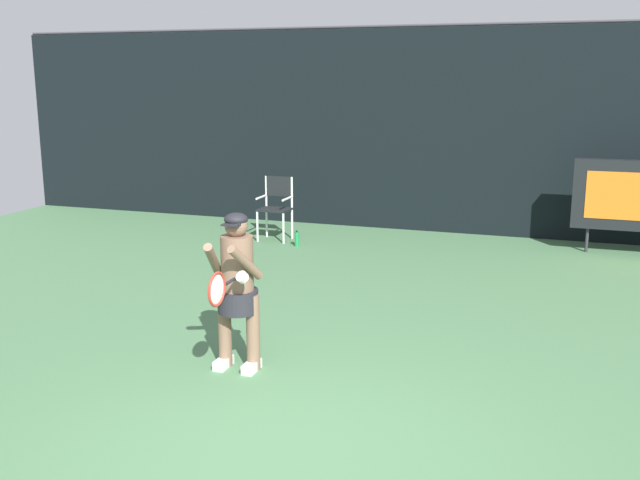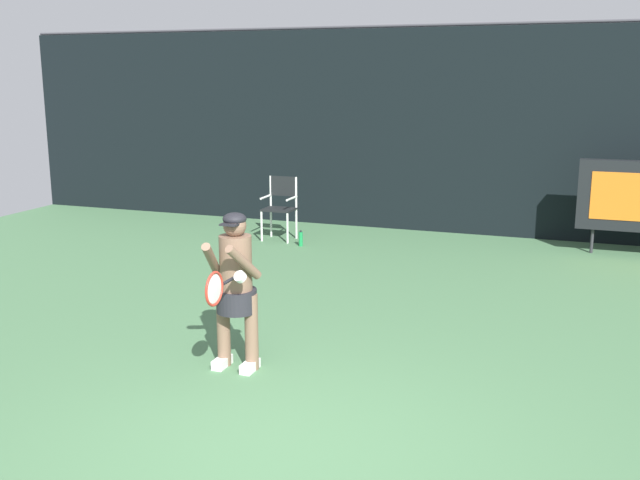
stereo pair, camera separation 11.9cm
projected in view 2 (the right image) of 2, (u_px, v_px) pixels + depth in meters
The scene contains 6 objects.
ground at pixel (267, 469), 5.37m from camera, with size 18.00×22.00×0.03m.
backdrop_screen at pixel (467, 132), 12.94m from camera, with size 18.00×0.12×3.66m.
umpire_chair at pixel (280, 204), 12.70m from camera, with size 0.52×0.44×1.08m.
water_bottle at pixel (301, 239), 12.28m from camera, with size 0.07×0.07×0.27m.
tennis_player at pixel (236, 284), 7.02m from camera, with size 0.52×0.59×1.53m.
tennis_racket at pixel (216, 288), 6.44m from camera, with size 0.03×0.60×0.31m.
Camera 2 is at (2.02, -4.64, 2.79)m, focal length 41.45 mm.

